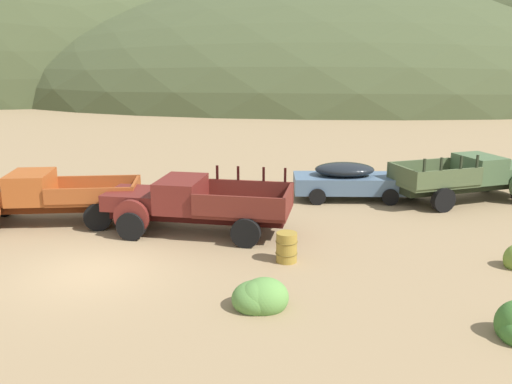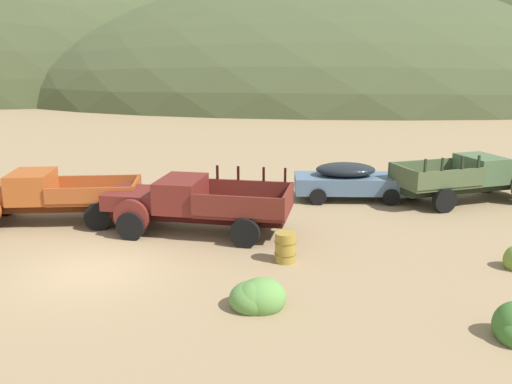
# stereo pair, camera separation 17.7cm
# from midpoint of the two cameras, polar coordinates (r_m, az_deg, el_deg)

# --- Properties ---
(ground_plane) EXTENTS (300.00, 300.00, 0.00)m
(ground_plane) POSITION_cam_midpoint_polar(r_m,az_deg,el_deg) (16.40, -16.88, -7.94)
(ground_plane) COLOR #937A56
(hill_far_left) EXTENTS (96.31, 52.29, 47.87)m
(hill_far_left) POSITION_cam_midpoint_polar(r_m,az_deg,el_deg) (91.00, -23.64, 9.52)
(hill_far_left) COLOR #424C2D
(hill_far_left) RESTS_ON ground
(hill_center) EXTENTS (111.41, 70.39, 33.38)m
(hill_center) POSITION_cam_midpoint_polar(r_m,az_deg,el_deg) (86.82, 12.13, 10.21)
(hill_center) COLOR #424C2D
(hill_center) RESTS_ON ground
(truck_oxide_orange) EXTENTS (6.42, 2.45, 1.89)m
(truck_oxide_orange) POSITION_cam_midpoint_polar(r_m,az_deg,el_deg) (21.26, -22.37, -0.47)
(truck_oxide_orange) COLOR #51220D
(truck_oxide_orange) RESTS_ON ground
(truck_oxblood) EXTENTS (6.65, 3.86, 2.16)m
(truck_oxblood) POSITION_cam_midpoint_polar(r_m,az_deg,el_deg) (18.84, -7.64, -1.22)
(truck_oxblood) COLOR black
(truck_oxblood) RESTS_ON ground
(car_chalk_blue) EXTENTS (5.22, 2.47, 1.57)m
(car_chalk_blue) POSITION_cam_midpoint_polar(r_m,az_deg,el_deg) (23.28, 10.02, 1.21)
(car_chalk_blue) COLOR slate
(car_chalk_blue) RESTS_ON ground
(truck_weathered_green) EXTENTS (6.56, 3.37, 2.16)m
(truck_weathered_green) POSITION_cam_midpoint_polar(r_m,az_deg,el_deg) (24.48, 21.78, 1.49)
(truck_weathered_green) COLOR #232B1B
(truck_weathered_green) RESTS_ON ground
(oil_drum_spare) EXTENTS (0.66, 0.66, 0.90)m
(oil_drum_spare) POSITION_cam_midpoint_polar(r_m,az_deg,el_deg) (16.27, 2.90, -5.78)
(oil_drum_spare) COLOR olive
(oil_drum_spare) RESTS_ON ground
(bush_lone_scrub) EXTENTS (1.40, 1.12, 0.97)m
(bush_lone_scrub) POSITION_cam_midpoint_polar(r_m,az_deg,el_deg) (13.54, 0.04, -11.03)
(bush_lone_scrub) COLOR #5B8E42
(bush_lone_scrub) RESTS_ON ground
(bush_front_right) EXTENTS (0.80, 0.78, 0.66)m
(bush_front_right) POSITION_cam_midpoint_polar(r_m,az_deg,el_deg) (27.69, 17.85, 1.47)
(bush_front_right) COLOR #5B8E42
(bush_front_right) RESTS_ON ground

